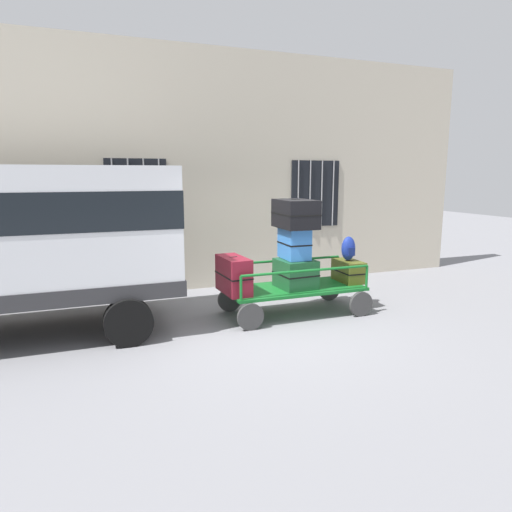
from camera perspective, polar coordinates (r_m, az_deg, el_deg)
The scene contains 11 objects.
ground_plane at distance 7.62m, azimuth 2.17°, elevation -8.52°, with size 40.00×40.00×0.00m, color gray.
building_wall at distance 9.97m, azimuth -4.40°, elevation 10.47°, with size 12.00×0.38×5.00m.
van at distance 7.57m, azimuth -28.10°, elevation 2.50°, with size 4.70×2.03×2.56m.
luggage_cart at distance 8.08m, azimuth 4.82°, elevation -4.50°, with size 2.49×1.15×0.49m.
cart_railing at distance 7.99m, azimuth 4.86°, elevation -1.51°, with size 2.36×1.01×0.41m.
suitcase_left_bottom at distance 7.60m, azimuth -2.82°, elevation -2.38°, with size 0.42×0.86×0.61m.
suitcase_midleft_bottom at distance 7.97m, azimuth 4.96°, elevation -2.20°, with size 0.64×0.69×0.50m.
suitcase_midleft_middle at distance 7.94m, azimuth 4.81°, elevation 1.58°, with size 0.41×0.63×0.54m.
suitcase_midleft_top at distance 7.85m, azimuth 4.95°, elevation 5.28°, with size 0.59×0.87×0.49m.
suitcase_center_bottom at distance 8.58m, azimuth 11.49°, elevation -1.84°, with size 0.39×0.68×0.40m.
backpack at distance 8.50m, azimuth 11.49°, elevation 0.91°, with size 0.27×0.22×0.44m.
Camera 1 is at (-2.83, -6.64, 2.44)m, focal length 31.99 mm.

